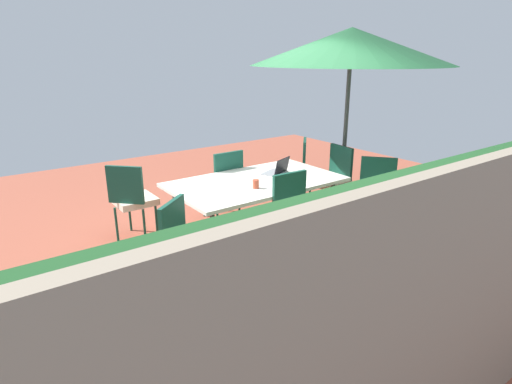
# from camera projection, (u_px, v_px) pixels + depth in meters

# --- Properties ---
(ground_plane) EXTENTS (10.00, 10.00, 0.02)m
(ground_plane) POSITION_uv_depth(u_px,v_px,m) (256.00, 237.00, 5.32)
(ground_plane) COLOR #9E4C38
(hedge_row) EXTENTS (6.30, 0.95, 1.29)m
(hedge_row) POSITION_uv_depth(u_px,v_px,m) (437.00, 264.00, 3.27)
(hedge_row) COLOR #1E4C23
(hedge_row) RESTS_ON ground_plane
(dining_table) EXTENTS (2.05, 1.18, 0.74)m
(dining_table) POSITION_uv_depth(u_px,v_px,m) (256.00, 184.00, 5.09)
(dining_table) COLOR silver
(dining_table) RESTS_ON ground_plane
(patio_umbrella) EXTENTS (2.77, 2.77, 2.54)m
(patio_umbrella) POSITION_uv_depth(u_px,v_px,m) (351.00, 47.00, 5.70)
(patio_umbrella) COLOR #4C4C4C
(patio_umbrella) RESTS_ON ground_plane
(chair_north) EXTENTS (0.46, 0.47, 0.98)m
(chair_north) POSITION_uv_depth(u_px,v_px,m) (297.00, 214.00, 4.56)
(chair_north) COLOR beige
(chair_north) RESTS_ON ground_plane
(chair_southeast) EXTENTS (0.59, 0.59, 0.98)m
(chair_southeast) POSITION_uv_depth(u_px,v_px,m) (132.00, 197.00, 5.07)
(chair_southeast) COLOR beige
(chair_southeast) RESTS_ON ground_plane
(chair_west) EXTENTS (0.48, 0.47, 0.98)m
(chair_west) POSITION_uv_depth(u_px,v_px,m) (332.00, 177.00, 5.91)
(chair_west) COLOR beige
(chair_west) RESTS_ON ground_plane
(chair_southwest) EXTENTS (0.59, 0.59, 0.98)m
(chair_southwest) POSITION_uv_depth(u_px,v_px,m) (294.00, 167.00, 6.41)
(chair_southwest) COLOR beige
(chair_southwest) RESTS_ON ground_plane
(chair_south) EXTENTS (0.46, 0.46, 0.98)m
(chair_south) POSITION_uv_depth(u_px,v_px,m) (223.00, 181.00, 5.72)
(chair_south) COLOR beige
(chair_south) RESTS_ON ground_plane
(chair_northwest) EXTENTS (0.59, 0.58, 0.98)m
(chair_northwest) POSITION_uv_depth(u_px,v_px,m) (377.00, 194.00, 5.21)
(chair_northwest) COLOR beige
(chair_northwest) RESTS_ON ground_plane
(chair_northeast) EXTENTS (0.58, 0.58, 0.98)m
(chair_northeast) POSITION_uv_depth(u_px,v_px,m) (189.00, 248.00, 3.76)
(chair_northeast) COLOR beige
(chair_northeast) RESTS_ON ground_plane
(laptop) EXTENTS (0.39, 0.35, 0.21)m
(laptop) POSITION_uv_depth(u_px,v_px,m) (277.00, 170.00, 5.34)
(laptop) COLOR gray
(laptop) RESTS_ON dining_table
(cup) EXTENTS (0.07, 0.07, 0.10)m
(cup) POSITION_uv_depth(u_px,v_px,m) (256.00, 184.00, 4.77)
(cup) COLOR #CC4C33
(cup) RESTS_ON dining_table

